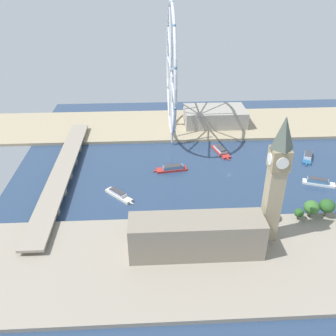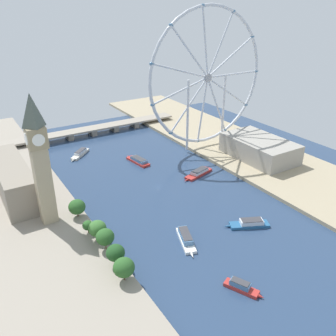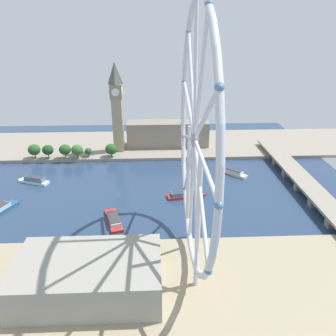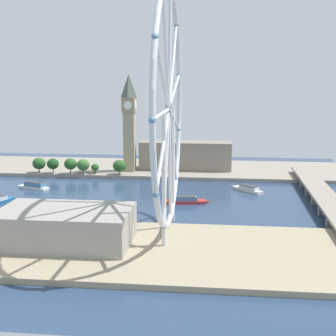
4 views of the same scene
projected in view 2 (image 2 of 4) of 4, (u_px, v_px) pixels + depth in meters
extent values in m
plane|color=navy|center=(159.00, 187.00, 300.09)|extent=(395.57, 395.57, 0.00)
cube|color=gray|center=(17.00, 226.00, 245.56)|extent=(90.00, 520.00, 3.00)
cube|color=tan|center=(257.00, 157.00, 353.34)|extent=(90.00, 520.00, 3.00)
cube|color=tan|center=(44.00, 185.00, 237.73)|extent=(10.15, 10.15, 54.39)
cube|color=#928260|center=(36.00, 137.00, 223.24)|extent=(11.77, 11.77, 13.67)
pyramid|color=#4C564C|center=(32.00, 110.00, 215.85)|extent=(10.65, 10.65, 21.04)
cylinder|color=white|center=(34.00, 134.00, 227.92)|extent=(7.71, 0.50, 7.71)
cylinder|color=white|center=(39.00, 140.00, 218.56)|extent=(7.71, 0.50, 7.71)
cylinder|color=white|center=(46.00, 135.00, 226.15)|extent=(0.50, 7.71, 7.71)
cylinder|color=white|center=(26.00, 139.00, 220.33)|extent=(0.50, 7.71, 7.71)
cube|color=gray|center=(13.00, 179.00, 276.89)|extent=(22.00, 86.34, 26.33)
cylinder|color=#513823|center=(124.00, 277.00, 195.25)|extent=(0.80, 0.80, 3.84)
ellipsoid|color=#285623|center=(124.00, 267.00, 192.41)|extent=(11.84, 11.84, 10.65)
cylinder|color=#513823|center=(116.00, 262.00, 206.12)|extent=(0.80, 0.80, 4.37)
ellipsoid|color=#1E471E|center=(115.00, 253.00, 203.35)|extent=(10.83, 10.83, 9.75)
cylinder|color=#513823|center=(106.00, 246.00, 219.25)|extent=(0.80, 0.80, 4.52)
ellipsoid|color=#285623|center=(105.00, 237.00, 216.36)|extent=(11.30, 11.30, 10.17)
cylinder|color=#513823|center=(98.00, 237.00, 228.29)|extent=(0.80, 0.80, 3.82)
ellipsoid|color=#386B2D|center=(97.00, 228.00, 225.52)|extent=(11.45, 11.45, 10.30)
cylinder|color=#513823|center=(88.00, 231.00, 234.88)|extent=(0.80, 0.80, 3.03)
ellipsoid|color=#285623|center=(88.00, 225.00, 233.02)|extent=(7.14, 7.14, 6.42)
cylinder|color=#513823|center=(78.00, 215.00, 252.59)|extent=(0.80, 0.80, 3.18)
ellipsoid|color=#285623|center=(77.00, 207.00, 249.91)|extent=(11.78, 11.78, 10.60)
torus|color=silver|center=(208.00, 77.00, 346.84)|extent=(131.64, 2.98, 131.64)
cylinder|color=#99999E|center=(208.00, 77.00, 346.84)|extent=(7.72, 3.00, 7.72)
cylinder|color=silver|center=(233.00, 74.00, 362.21)|extent=(64.33, 1.79, 1.79)
cylinder|color=silver|center=(230.00, 57.00, 352.36)|extent=(55.09, 1.79, 36.29)
cylinder|color=silver|center=(220.00, 45.00, 340.76)|extent=(28.35, 1.79, 59.26)
cylinder|color=silver|center=(205.00, 43.00, 331.09)|extent=(10.93, 1.79, 63.93)
cylinder|color=silver|center=(190.00, 53.00, 326.42)|extent=(43.48, 1.79, 49.79)
cylinder|color=silver|center=(181.00, 71.00, 328.23)|extent=(62.23, 1.79, 19.84)
cylinder|color=silver|center=(181.00, 91.00, 335.95)|extent=(62.23, 1.79, 19.84)
cylinder|color=silver|center=(189.00, 105.00, 347.13)|extent=(43.48, 1.79, 49.79)
cylinder|color=silver|center=(202.00, 110.00, 358.21)|extent=(10.93, 1.79, 63.93)
cylinder|color=silver|center=(217.00, 105.00, 365.68)|extent=(28.35, 1.79, 59.26)
cylinder|color=silver|center=(228.00, 92.00, 367.17)|extent=(55.09, 1.79, 36.29)
ellipsoid|color=teal|center=(256.00, 71.00, 377.58)|extent=(4.80, 3.20, 3.20)
ellipsoid|color=teal|center=(252.00, 37.00, 357.88)|extent=(4.80, 3.20, 3.20)
ellipsoid|color=teal|center=(233.00, 11.00, 334.69)|extent=(4.80, 3.20, 3.20)
ellipsoid|color=teal|center=(203.00, 5.00, 315.35)|extent=(4.80, 3.20, 3.20)
ellipsoid|color=teal|center=(171.00, 25.00, 306.00)|extent=(4.80, 3.20, 3.20)
ellipsoid|color=teal|center=(152.00, 64.00, 309.63)|extent=(4.80, 3.20, 3.20)
ellipsoid|color=teal|center=(153.00, 105.00, 325.07)|extent=(4.80, 3.20, 3.20)
ellipsoid|color=teal|center=(171.00, 133.00, 347.42)|extent=(4.80, 3.20, 3.20)
ellipsoid|color=teal|center=(198.00, 141.00, 369.58)|extent=(4.80, 3.20, 3.20)
ellipsoid|color=teal|center=(225.00, 130.00, 384.53)|extent=(4.80, 3.20, 3.20)
ellipsoid|color=teal|center=(246.00, 105.00, 387.51)|extent=(4.80, 3.20, 3.20)
cylinder|color=silver|center=(223.00, 110.00, 372.63)|extent=(2.40, 2.40, 70.59)
cylinder|color=silver|center=(188.00, 116.00, 351.11)|extent=(2.40, 2.40, 70.59)
cube|color=gray|center=(259.00, 148.00, 344.23)|extent=(41.64, 70.37, 18.82)
cube|color=gray|center=(92.00, 129.00, 413.29)|extent=(207.57, 17.83, 2.00)
cube|color=gray|center=(45.00, 141.00, 389.09)|extent=(6.00, 16.04, 6.05)
cube|color=gray|center=(69.00, 136.00, 402.04)|extent=(6.00, 16.04, 6.05)
cube|color=gray|center=(92.00, 132.00, 415.00)|extent=(6.00, 16.04, 6.05)
cube|color=gray|center=(114.00, 128.00, 427.96)|extent=(6.00, 16.04, 6.05)
cube|color=gray|center=(134.00, 124.00, 440.91)|extent=(6.00, 16.04, 6.05)
cube|color=white|center=(186.00, 240.00, 231.48)|extent=(15.93, 27.71, 2.02)
cone|color=white|center=(192.00, 256.00, 217.66)|extent=(3.55, 5.24, 2.02)
cube|color=teal|center=(185.00, 236.00, 231.54)|extent=(11.75, 18.80, 3.30)
cube|color=#38383D|center=(186.00, 233.00, 230.76)|extent=(10.87, 17.03, 0.36)
cube|color=#B22D28|center=(241.00, 288.00, 192.89)|extent=(13.09, 19.52, 2.14)
cone|color=#B22D28|center=(261.00, 297.00, 187.46)|extent=(3.39, 4.00, 2.14)
cube|color=teal|center=(240.00, 284.00, 192.29)|extent=(8.87, 11.86, 2.83)
cube|color=#38383D|center=(240.00, 282.00, 191.59)|extent=(8.20, 10.78, 0.47)
cube|color=#235684|center=(249.00, 225.00, 247.34)|extent=(27.89, 18.99, 2.06)
cone|color=#235684|center=(227.00, 226.00, 245.81)|extent=(5.29, 3.98, 2.06)
cube|color=silver|center=(251.00, 222.00, 246.44)|extent=(17.11, 12.90, 2.79)
cube|color=#38383D|center=(252.00, 220.00, 245.76)|extent=(15.55, 11.93, 0.40)
cube|color=#B22D28|center=(199.00, 174.00, 319.79)|extent=(30.99, 15.77, 2.01)
cone|color=#B22D28|center=(186.00, 180.00, 308.21)|extent=(5.73, 3.38, 2.01)
cube|color=silver|center=(200.00, 171.00, 319.87)|extent=(18.95, 11.28, 2.30)
cube|color=#38383D|center=(200.00, 170.00, 319.26)|extent=(17.15, 10.50, 0.56)
cube|color=#B22D28|center=(138.00, 161.00, 344.10)|extent=(12.30, 29.09, 2.07)
cone|color=#B22D28|center=(128.00, 156.00, 355.43)|extent=(2.77, 5.32, 2.07)
cube|color=teal|center=(139.00, 160.00, 342.11)|extent=(9.68, 19.93, 2.72)
cube|color=#38383D|center=(139.00, 158.00, 341.46)|extent=(9.07, 17.99, 0.33)
cube|color=beige|center=(80.00, 154.00, 359.93)|extent=(24.85, 24.22, 2.28)
cone|color=beige|center=(72.00, 161.00, 345.54)|extent=(5.25, 5.16, 2.28)
cube|color=silver|center=(81.00, 152.00, 360.20)|extent=(16.05, 15.71, 2.28)
cube|color=#38383D|center=(80.00, 150.00, 359.59)|extent=(14.65, 14.35, 0.58)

